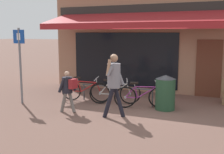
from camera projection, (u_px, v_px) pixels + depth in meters
ground_plane at (140, 108)px, 8.83m from camera, size 160.00×160.00×0.00m
shop_front at (155, 25)px, 12.28m from camera, size 8.13×4.80×5.33m
bike_rack_rail at (116, 90)px, 9.37m from camera, size 2.58×0.04×0.57m
bicycle_red at (85, 91)px, 9.61m from camera, size 1.79×0.52×0.88m
bicycle_silver at (115, 93)px, 9.27m from camera, size 1.61×0.73×0.85m
bicycle_purple at (142, 96)px, 8.76m from camera, size 1.66×0.90×0.86m
pedestrian_adult at (114, 79)px, 7.71m from camera, size 0.59×0.64×1.78m
pedestrian_child at (68, 87)px, 8.25m from camera, size 0.54×0.45×1.25m
litter_bin at (165, 92)px, 8.58m from camera, size 0.61×0.61×1.08m
parking_sign at (20, 58)px, 9.19m from camera, size 0.44×0.07×2.50m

